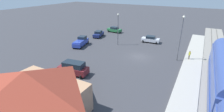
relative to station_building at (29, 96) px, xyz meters
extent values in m
plane|color=#38383D|center=(-4.00, -22.00, -3.04)|extent=(200.00, 200.00, 0.00)
cube|color=gray|center=(-18.00, -22.00, -2.95)|extent=(4.80, 70.00, 0.18)
cube|color=#59544C|center=(-18.72, -22.00, -2.80)|extent=(0.10, 70.00, 0.12)
cube|color=#59544C|center=(-17.28, -22.00, -2.80)|extent=(0.10, 70.00, 0.12)
cube|color=#A8A399|center=(-14.00, -22.00, -2.89)|extent=(3.20, 46.00, 0.30)
cube|color=#33478C|center=(-18.00, -16.11, -0.89)|extent=(2.90, 18.06, 3.70)
cube|color=#19389E|center=(-16.54, -16.11, -1.19)|extent=(0.04, 16.62, 0.36)
cube|color=tan|center=(0.00, 0.00, -1.30)|extent=(9.70, 8.78, 3.49)
pyramid|color=maroon|center=(0.00, 0.00, 1.63)|extent=(10.50, 9.58, 2.36)
cube|color=#4C3323|center=(0.00, -4.42, -1.99)|extent=(1.10, 0.08, 2.10)
cylinder|color=brown|center=(-13.21, -24.88, -2.32)|extent=(0.22, 0.22, 0.85)
cylinder|color=yellow|center=(-13.21, -24.88, -1.58)|extent=(0.36, 0.36, 0.62)
sphere|color=tan|center=(-13.21, -24.88, -1.15)|extent=(0.24, 0.24, 0.24)
cube|color=silver|center=(-3.33, -32.38, -2.32)|extent=(4.63, 2.18, 0.76)
cube|color=#19232D|center=(-3.33, -32.38, -1.62)|extent=(2.28, 1.78, 0.64)
cylinder|color=black|center=(-4.96, -33.31, -2.70)|extent=(0.22, 0.68, 0.68)
cylinder|color=black|center=(-5.08, -31.71, -2.70)|extent=(0.22, 0.68, 0.68)
cylinder|color=black|center=(-1.57, -33.05, -2.70)|extent=(0.22, 0.68, 0.68)
cylinder|color=black|center=(-1.69, -31.45, -2.70)|extent=(0.22, 0.68, 0.68)
cube|color=maroon|center=(2.85, -9.86, -2.20)|extent=(5.12, 2.62, 1.00)
cube|color=#19232D|center=(2.70, -9.88, -1.26)|extent=(3.64, 2.18, 0.88)
cylinder|color=black|center=(4.61, -8.74, -2.70)|extent=(0.22, 0.68, 0.68)
cylinder|color=black|center=(4.85, -10.44, -2.70)|extent=(0.22, 0.68, 0.68)
cylinder|color=black|center=(0.84, -9.27, -2.70)|extent=(0.22, 0.68, 0.68)
cylinder|color=black|center=(1.08, -10.97, -2.70)|extent=(0.22, 0.68, 0.68)
cube|color=#283D9E|center=(10.74, -21.66, -2.20)|extent=(3.20, 5.71, 0.92)
cube|color=#19232D|center=(10.98, -22.65, -1.32)|extent=(2.09, 2.09, 0.84)
cylinder|color=black|center=(12.09, -23.54, -2.66)|extent=(0.22, 0.76, 0.76)
cylinder|color=black|center=(10.42, -23.95, -2.66)|extent=(0.22, 0.76, 0.76)
cylinder|color=black|center=(11.05, -19.36, -2.66)|extent=(0.22, 0.76, 0.76)
cylinder|color=black|center=(9.38, -19.78, -2.66)|extent=(0.22, 0.76, 0.76)
cube|color=#283D9E|center=(10.51, -20.74, -1.64)|extent=(2.52, 3.33, 0.20)
cube|color=#236638|center=(9.70, -37.14, -2.32)|extent=(4.67, 2.29, 0.76)
cube|color=#19232D|center=(9.70, -37.14, -1.62)|extent=(2.32, 1.83, 0.64)
cylinder|color=black|center=(7.93, -37.76, -2.70)|extent=(0.22, 0.68, 0.68)
cylinder|color=black|center=(8.09, -36.17, -2.70)|extent=(0.22, 0.68, 0.68)
cylinder|color=black|center=(11.31, -38.11, -2.70)|extent=(0.22, 0.68, 0.68)
cylinder|color=black|center=(11.47, -36.52, -2.70)|extent=(0.22, 0.68, 0.68)
cube|color=navy|center=(11.29, -30.39, -2.32)|extent=(2.78, 4.79, 0.76)
cube|color=#19232D|center=(11.29, -30.39, -1.62)|extent=(2.05, 2.46, 0.64)
cylinder|color=black|center=(10.14, -28.91, -2.70)|extent=(0.22, 0.68, 0.68)
cylinder|color=black|center=(11.70, -28.56, -2.70)|extent=(0.22, 0.68, 0.68)
cylinder|color=black|center=(10.88, -32.23, -2.70)|extent=(0.22, 0.68, 0.68)
cylinder|color=black|center=(12.44, -31.88, -2.70)|extent=(0.22, 0.68, 0.68)
cylinder|color=#515156|center=(-11.20, -23.82, 1.07)|extent=(0.16, 0.16, 8.23)
sphere|color=#EAE5C6|center=(-11.20, -23.82, 5.37)|extent=(0.44, 0.44, 0.44)
cylinder|color=#515156|center=(3.20, -26.65, 0.56)|extent=(0.16, 0.16, 7.20)
sphere|color=#EAE5C6|center=(3.20, -26.65, 4.33)|extent=(0.44, 0.44, 0.44)
camera|label=1|loc=(-14.24, 8.25, 10.32)|focal=26.56mm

